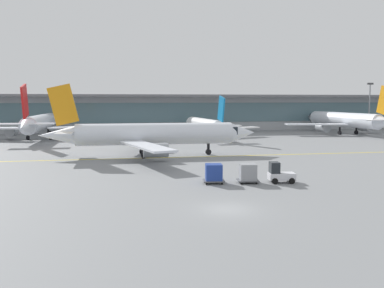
% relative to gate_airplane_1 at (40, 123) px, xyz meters
% --- Properties ---
extents(ground_plane, '(400.00, 400.00, 0.00)m').
position_rel_gate_airplane_1_xyz_m(ground_plane, '(22.58, -62.12, -3.35)').
color(ground_plane, gray).
extents(taxiway_centreline_stripe, '(109.97, 3.22, 0.01)m').
position_rel_gate_airplane_1_xyz_m(taxiway_centreline_stripe, '(20.72, -33.15, -3.34)').
color(taxiway_centreline_stripe, yellow).
rests_on(taxiway_centreline_stripe, ground_plane).
extents(terminal_concourse, '(179.89, 11.00, 9.60)m').
position_rel_gate_airplane_1_xyz_m(terminal_concourse, '(22.58, 17.88, 1.57)').
color(terminal_concourse, '#9EA3A8').
rests_on(terminal_concourse, ground_plane).
extents(gate_airplane_1, '(31.33, 33.69, 11.17)m').
position_rel_gate_airplane_1_xyz_m(gate_airplane_1, '(0.00, 0.00, 0.00)').
color(gate_airplane_1, silver).
rests_on(gate_airplane_1, ground_plane).
extents(gate_airplane_2, '(25.52, 27.51, 9.11)m').
position_rel_gate_airplane_1_xyz_m(gate_airplane_2, '(34.69, -3.78, -0.62)').
color(gate_airplane_2, white).
rests_on(gate_airplane_2, ground_plane).
extents(gate_airplane_3, '(31.67, 34.12, 11.30)m').
position_rel_gate_airplane_1_xyz_m(gate_airplane_3, '(70.14, -1.27, 0.04)').
color(gate_airplane_3, silver).
rests_on(gate_airplane_3, ground_plane).
extents(taxiing_regional_jet, '(31.86, 29.67, 10.57)m').
position_rel_gate_airplane_1_xyz_m(taxiing_regional_jet, '(20.31, -31.14, -0.18)').
color(taxiing_regional_jet, silver).
rests_on(taxiing_regional_jet, ground_plane).
extents(baggage_tug, '(2.78, 1.95, 2.10)m').
position_rel_gate_airplane_1_xyz_m(baggage_tug, '(30.60, -53.44, -2.46)').
color(baggage_tug, silver).
rests_on(baggage_tug, ground_plane).
extents(cargo_dolly_lead, '(2.32, 1.90, 1.94)m').
position_rel_gate_airplane_1_xyz_m(cargo_dolly_lead, '(27.43, -52.96, -2.29)').
color(cargo_dolly_lead, '#595B60').
rests_on(cargo_dolly_lead, ground_plane).
extents(cargo_dolly_trailing, '(2.32, 1.90, 1.94)m').
position_rel_gate_airplane_1_xyz_m(cargo_dolly_trailing, '(24.04, -52.44, -2.29)').
color(cargo_dolly_trailing, '#595B60').
rests_on(cargo_dolly_trailing, ground_plane).
extents(apron_light_mast_1, '(1.80, 0.36, 12.87)m').
position_rel_gate_airplane_1_xyz_m(apron_light_mast_1, '(84.58, 10.03, 3.76)').
color(apron_light_mast_1, gray).
rests_on(apron_light_mast_1, ground_plane).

